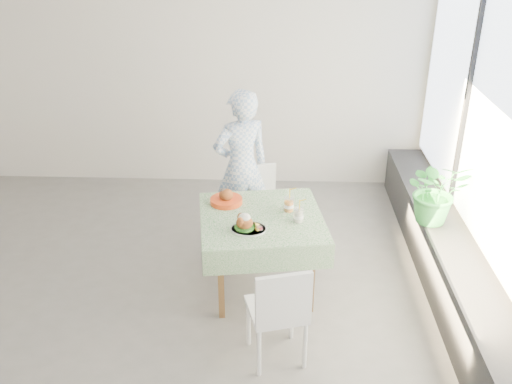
{
  "coord_description": "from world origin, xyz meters",
  "views": [
    {
      "loc": [
        1.25,
        -4.18,
        3.07
      ],
      "look_at": [
        1.07,
        0.19,
        0.95
      ],
      "focal_mm": 40.0,
      "sensor_mm": 36.0,
      "label": 1
    }
  ],
  "objects_px": {
    "chair_far": "(259,220)",
    "potted_plant": "(436,191)",
    "cafe_table": "(261,244)",
    "main_dish": "(247,225)",
    "juice_cup_orange": "(289,205)",
    "diner": "(241,167)",
    "chair_near": "(277,329)"
  },
  "relations": [
    {
      "from": "chair_far",
      "to": "potted_plant",
      "type": "relative_size",
      "value": 1.29
    },
    {
      "from": "cafe_table",
      "to": "main_dish",
      "type": "bearing_deg",
      "value": -115.43
    },
    {
      "from": "cafe_table",
      "to": "main_dish",
      "type": "xyz_separation_m",
      "value": [
        -0.12,
        -0.24,
        0.33
      ]
    },
    {
      "from": "chair_far",
      "to": "main_dish",
      "type": "height_order",
      "value": "main_dish"
    },
    {
      "from": "juice_cup_orange",
      "to": "main_dish",
      "type": "bearing_deg",
      "value": -134.63
    },
    {
      "from": "diner",
      "to": "potted_plant",
      "type": "bearing_deg",
      "value": 138.92
    },
    {
      "from": "main_dish",
      "to": "chair_near",
      "type": "bearing_deg",
      "value": -68.39
    },
    {
      "from": "diner",
      "to": "potted_plant",
      "type": "relative_size",
      "value": 2.58
    },
    {
      "from": "chair_far",
      "to": "chair_near",
      "type": "xyz_separation_m",
      "value": [
        0.2,
        -1.75,
        0.02
      ]
    },
    {
      "from": "chair_near",
      "to": "diner",
      "type": "relative_size",
      "value": 0.54
    },
    {
      "from": "cafe_table",
      "to": "juice_cup_orange",
      "type": "height_order",
      "value": "juice_cup_orange"
    },
    {
      "from": "chair_near",
      "to": "potted_plant",
      "type": "bearing_deg",
      "value": 42.84
    },
    {
      "from": "chair_near",
      "to": "juice_cup_orange",
      "type": "relative_size",
      "value": 3.3
    },
    {
      "from": "cafe_table",
      "to": "chair_far",
      "type": "relative_size",
      "value": 1.47
    },
    {
      "from": "main_dish",
      "to": "juice_cup_orange",
      "type": "relative_size",
      "value": 1.13
    },
    {
      "from": "chair_far",
      "to": "main_dish",
      "type": "bearing_deg",
      "value": -93.24
    },
    {
      "from": "chair_far",
      "to": "diner",
      "type": "xyz_separation_m",
      "value": [
        -0.18,
        0.06,
        0.56
      ]
    },
    {
      "from": "potted_plant",
      "to": "chair_far",
      "type": "bearing_deg",
      "value": 165.79
    },
    {
      "from": "chair_near",
      "to": "chair_far",
      "type": "bearing_deg",
      "value": 96.56
    },
    {
      "from": "main_dish",
      "to": "potted_plant",
      "type": "xyz_separation_m",
      "value": [
        1.7,
        0.67,
        0.02
      ]
    },
    {
      "from": "chair_near",
      "to": "diner",
      "type": "bearing_deg",
      "value": 101.85
    },
    {
      "from": "main_dish",
      "to": "juice_cup_orange",
      "type": "height_order",
      "value": "juice_cup_orange"
    },
    {
      "from": "juice_cup_orange",
      "to": "potted_plant",
      "type": "xyz_separation_m",
      "value": [
        1.35,
        0.32,
        0.01
      ]
    },
    {
      "from": "cafe_table",
      "to": "chair_near",
      "type": "relative_size",
      "value": 1.37
    },
    {
      "from": "main_dish",
      "to": "cafe_table",
      "type": "bearing_deg",
      "value": 64.57
    },
    {
      "from": "main_dish",
      "to": "potted_plant",
      "type": "distance_m",
      "value": 1.83
    },
    {
      "from": "juice_cup_orange",
      "to": "potted_plant",
      "type": "height_order",
      "value": "potted_plant"
    },
    {
      "from": "chair_far",
      "to": "potted_plant",
      "type": "distance_m",
      "value": 1.78
    },
    {
      "from": "chair_near",
      "to": "diner",
      "type": "height_order",
      "value": "diner"
    },
    {
      "from": "potted_plant",
      "to": "cafe_table",
      "type": "bearing_deg",
      "value": -164.89
    },
    {
      "from": "cafe_table",
      "to": "main_dish",
      "type": "distance_m",
      "value": 0.43
    },
    {
      "from": "cafe_table",
      "to": "juice_cup_orange",
      "type": "relative_size",
      "value": 4.51
    }
  ]
}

